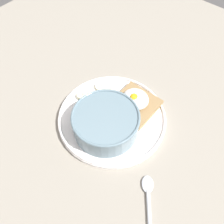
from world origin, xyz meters
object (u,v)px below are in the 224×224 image
poached_egg (135,99)px  banana_slice_back (110,90)px  toast_slice (135,105)px  banana_slice_left (83,95)px  banana_slice_right (101,86)px  spoon (148,196)px  oatmeal_bowl (106,122)px  banana_slice_front (97,98)px

poached_egg → banana_slice_back: poached_egg is taller
toast_slice → poached_egg: size_ratio=1.58×
banana_slice_left → banana_slice_back: (-4.10, -5.59, 0.03)cm
banana_slice_right → spoon: (-25.22, 14.65, -1.05)cm
toast_slice → banana_slice_back: 7.69cm
poached_egg → oatmeal_bowl: bearing=82.2°
oatmeal_bowl → banana_slice_back: size_ratio=4.39×
banana_slice_front → oatmeal_bowl: bearing=145.8°
toast_slice → banana_slice_front: bearing=27.2°
banana_slice_front → toast_slice: bearing=-152.8°
oatmeal_bowl → banana_slice_front: 8.82cm
poached_egg → toast_slice: bearing=-97.4°
banana_slice_front → banana_slice_right: (1.92, -3.74, -0.29)cm
banana_slice_back → spoon: (-22.63, 15.20, -1.11)cm
banana_slice_right → oatmeal_bowl: bearing=136.5°
banana_slice_front → banana_slice_right: bearing=-62.8°
toast_slice → oatmeal_bowl: bearing=82.2°
poached_egg → banana_slice_front: poached_egg is taller
banana_slice_front → banana_slice_right: banana_slice_front is taller
banana_slice_right → spoon: 29.19cm
oatmeal_bowl → spoon: oatmeal_bowl is taller
spoon → banana_slice_back: bearing=-33.9°
banana_slice_back → banana_slice_front: bearing=81.0°
oatmeal_bowl → toast_slice: oatmeal_bowl is taller
oatmeal_bowl → poached_egg: bearing=-97.8°
banana_slice_back → spoon: 27.28cm
banana_slice_front → spoon: bearing=154.9°
poached_egg → banana_slice_back: 8.14cm
poached_egg → banana_slice_right: 10.65cm
toast_slice → spoon: (-14.94, 15.21, -1.47)cm
toast_slice → banana_slice_left: (11.78, 5.59, -0.38)cm
banana_slice_right → banana_slice_back: bearing=-168.0°
toast_slice → banana_slice_left: toast_slice is taller
poached_egg → banana_slice_back: (7.68, -0.05, -2.70)cm
poached_egg → banana_slice_front: (8.36, 4.24, -2.46)cm
poached_egg → banana_slice_left: poached_egg is taller
banana_slice_front → banana_slice_back: (-0.68, -4.29, -0.23)cm
oatmeal_bowl → poached_egg: oatmeal_bowl is taller
oatmeal_bowl → banana_slice_left: size_ratio=3.50×
spoon → banana_slice_right: bearing=-30.2°
banana_slice_left → banana_slice_back: same height
banana_slice_left → spoon: bearing=160.2°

